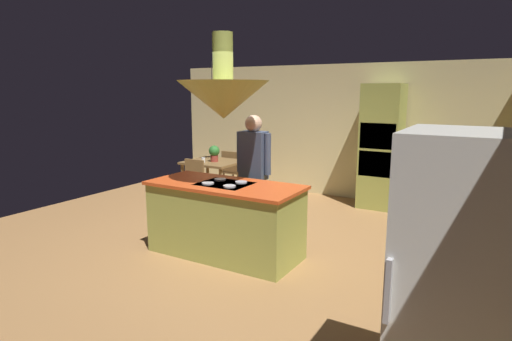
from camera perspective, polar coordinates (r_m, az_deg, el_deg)
ground at (r=5.67m, az=-2.97°, el=-10.54°), size 8.16×8.16×0.00m
wall_back at (r=8.42m, az=9.99°, el=5.26°), size 6.80×0.10×2.55m
kitchen_island at (r=5.36m, az=-4.19°, el=-6.56°), size 1.95×0.87×0.94m
counter_run_right at (r=5.25m, az=28.34°, el=-8.17°), size 0.73×2.58×0.92m
oven_tower at (r=7.73m, az=16.55°, el=3.10°), size 0.66×0.62×2.17m
refrigerator at (r=2.75m, az=26.02°, el=-14.73°), size 0.72×0.74×1.85m
dining_table at (r=7.94m, az=-5.75°, el=0.52°), size 0.98×0.89×0.76m
person_at_island at (r=5.81m, az=-0.33°, el=0.27°), size 0.53×0.23×1.73m
range_hood at (r=5.12m, az=-4.43°, el=9.81°), size 1.10×1.10×1.00m
pendant_light_over_table at (r=7.82m, az=-5.92°, el=9.27°), size 0.32×0.32×0.82m
chair_facing_island at (r=7.45m, az=-8.75°, el=-1.41°), size 0.40×0.40×0.87m
chair_by_back_wall at (r=8.50m, az=-3.09°, el=0.22°), size 0.40×0.40×0.87m
potted_plant_on_table at (r=7.83m, az=-5.67°, el=2.42°), size 0.20×0.20×0.30m
cup_on_table at (r=7.78m, az=-7.13°, el=1.41°), size 0.07×0.07×0.09m
canister_flour at (r=4.50m, az=28.57°, el=-4.12°), size 0.13×0.13×0.16m
canister_sugar at (r=4.67m, az=28.68°, el=-3.34°), size 0.12×0.12×0.21m
canister_tea at (r=4.85m, az=28.74°, el=-3.07°), size 0.13×0.13×0.17m
microwave_on_counter at (r=5.86m, az=29.14°, el=-0.39°), size 0.46×0.36×0.28m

